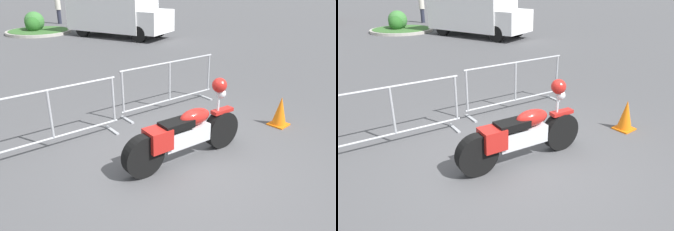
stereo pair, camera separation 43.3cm
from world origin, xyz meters
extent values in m
plane|color=#4C4C4F|center=(0.00, 0.00, 0.00)|extent=(120.00, 120.00, 0.00)
cylinder|color=black|center=(0.80, 0.01, 0.32)|extent=(0.67, 0.26, 0.65)
cylinder|color=black|center=(-0.75, 0.22, 0.32)|extent=(0.67, 0.26, 0.65)
cube|color=silver|center=(0.02, 0.11, 0.42)|extent=(0.87, 0.35, 0.28)
ellipsoid|color=#B21E19|center=(0.20, 0.09, 0.71)|extent=(0.60, 0.33, 0.26)
cube|color=black|center=(-0.16, 0.14, 0.67)|extent=(0.56, 0.35, 0.12)
cube|color=#B21E19|center=(-0.50, 0.18, 0.53)|extent=(0.40, 0.37, 0.32)
cube|color=#B21E19|center=(0.80, 0.01, 0.67)|extent=(0.42, 0.19, 0.06)
cylinder|color=silver|center=(0.70, 0.03, 0.80)|extent=(0.05, 0.05, 0.45)
sphere|color=silver|center=(0.75, 0.02, 0.98)|extent=(0.16, 0.16, 0.16)
sphere|color=#B21E19|center=(0.70, 0.03, 1.13)|extent=(0.24, 0.24, 0.24)
cylinder|color=#9EA0A5|center=(-1.34, 1.91, 1.05)|extent=(2.45, 0.27, 0.04)
cylinder|color=#9EA0A5|center=(-1.34, 1.91, 0.20)|extent=(2.45, 0.27, 0.04)
cylinder|color=#9EA0A5|center=(-1.34, 1.91, 0.62)|extent=(0.05, 0.05, 0.85)
cylinder|color=#9EA0A5|center=(-0.17, 1.80, 0.62)|extent=(0.05, 0.05, 0.85)
cube|color=#9EA0A5|center=(-0.23, 1.81, 0.01)|extent=(0.10, 0.44, 0.03)
cylinder|color=#9EA0A5|center=(1.39, 1.91, 1.05)|extent=(2.45, 0.27, 0.04)
cylinder|color=#9EA0A5|center=(1.39, 1.91, 0.20)|extent=(2.45, 0.27, 0.04)
cylinder|color=#9EA0A5|center=(0.21, 2.03, 0.62)|extent=(0.05, 0.05, 0.85)
cylinder|color=#9EA0A5|center=(1.39, 1.91, 0.62)|extent=(0.05, 0.05, 0.85)
cylinder|color=#9EA0A5|center=(2.56, 1.80, 0.62)|extent=(0.05, 0.05, 0.85)
cube|color=#9EA0A5|center=(0.28, 2.02, 0.01)|extent=(0.10, 0.44, 0.03)
cube|color=#9EA0A5|center=(2.49, 1.81, 0.01)|extent=(0.10, 0.44, 0.03)
cube|color=white|center=(6.05, 10.91, 1.31)|extent=(3.18, 4.52, 2.00)
cube|color=white|center=(6.84, 8.54, 0.84)|extent=(2.09, 1.45, 1.00)
cylinder|color=black|center=(7.51, 9.18, 0.36)|extent=(0.45, 0.76, 0.72)
cylinder|color=black|center=(5.91, 8.66, 0.36)|extent=(0.45, 0.76, 0.72)
cylinder|color=black|center=(6.47, 12.32, 0.36)|extent=(0.45, 0.76, 0.72)
cylinder|color=black|center=(4.88, 11.79, 0.36)|extent=(0.45, 0.76, 0.72)
cylinder|color=#262838|center=(6.27, 17.11, 0.42)|extent=(0.29, 0.29, 0.85)
cylinder|color=beige|center=(6.27, 17.11, 1.16)|extent=(0.41, 0.41, 0.62)
cylinder|color=#ADA89E|center=(3.74, 14.37, 0.07)|extent=(3.28, 3.28, 0.14)
cylinder|color=#38662D|center=(3.74, 14.37, 0.15)|extent=(3.02, 3.02, 0.02)
sphere|color=#286023|center=(3.48, 14.39, 0.46)|extent=(0.75, 0.75, 0.75)
sphere|color=#3D7A38|center=(3.72, 14.72, 0.57)|extent=(1.01, 1.01, 1.01)
cube|color=orange|center=(2.35, -0.24, 0.01)|extent=(0.34, 0.34, 0.03)
cone|color=orange|center=(2.35, -0.24, 0.31)|extent=(0.28, 0.28, 0.56)
camera|label=1|loc=(-3.34, -3.06, 2.74)|focal=35.00mm
camera|label=2|loc=(-3.01, -3.34, 2.74)|focal=35.00mm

